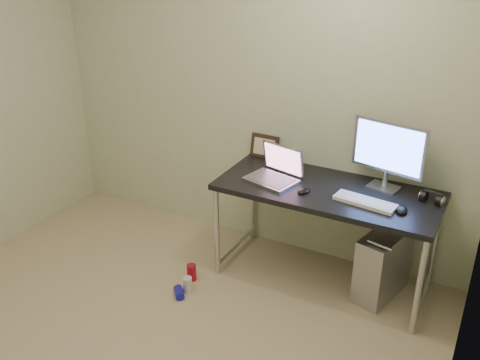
# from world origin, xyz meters

# --- Properties ---
(wall_back) EXTENTS (3.50, 0.02, 2.50)m
(wall_back) POSITION_xyz_m (0.00, 1.75, 1.25)
(wall_back) COLOR beige
(wall_back) RESTS_ON ground
(wall_right) EXTENTS (0.02, 3.50, 2.50)m
(wall_right) POSITION_xyz_m (1.75, 0.00, 1.25)
(wall_right) COLOR beige
(wall_right) RESTS_ON ground
(desk) EXTENTS (1.53, 0.67, 0.75)m
(desk) POSITION_xyz_m (0.76, 1.42, 0.67)
(desk) COLOR black
(desk) RESTS_ON ground
(tower_computer) EXTENTS (0.31, 0.51, 0.52)m
(tower_computer) POSITION_xyz_m (1.19, 1.45, 0.25)
(tower_computer) COLOR #A6A5AA
(tower_computer) RESTS_ON ground
(cable_a) EXTENTS (0.01, 0.16, 0.69)m
(cable_a) POSITION_xyz_m (1.14, 1.70, 0.40)
(cable_a) COLOR black
(cable_a) RESTS_ON ground
(cable_b) EXTENTS (0.02, 0.11, 0.71)m
(cable_b) POSITION_xyz_m (1.23, 1.68, 0.38)
(cable_b) COLOR black
(cable_b) RESTS_ON ground
(can_red) EXTENTS (0.07, 0.07, 0.13)m
(can_red) POSITION_xyz_m (-0.09, 0.95, 0.06)
(can_red) COLOR #A80E23
(can_red) RESTS_ON ground
(can_white) EXTENTS (0.07, 0.07, 0.12)m
(can_white) POSITION_xyz_m (-0.04, 0.81, 0.06)
(can_white) COLOR silver
(can_white) RESTS_ON ground
(can_blue) EXTENTS (0.12, 0.13, 0.06)m
(can_blue) POSITION_xyz_m (-0.06, 0.74, 0.03)
(can_blue) COLOR #1919B1
(can_blue) RESTS_ON ground
(laptop) EXTENTS (0.40, 0.36, 0.24)m
(laptop) POSITION_xyz_m (0.37, 1.39, 0.81)
(laptop) COLOR #B4B4BC
(laptop) RESTS_ON desk
(monitor) EXTENTS (0.51, 0.19, 0.48)m
(monitor) POSITION_xyz_m (1.09, 1.61, 1.03)
(monitor) COLOR #B4B4BC
(monitor) RESTS_ON desk
(keyboard) EXTENTS (0.42, 0.18, 0.02)m
(keyboard) POSITION_xyz_m (1.04, 1.32, 0.76)
(keyboard) COLOR white
(keyboard) RESTS_ON desk
(mouse_right) EXTENTS (0.10, 0.13, 0.04)m
(mouse_right) POSITION_xyz_m (1.28, 1.32, 0.77)
(mouse_right) COLOR black
(mouse_right) RESTS_ON desk
(mouse_left) EXTENTS (0.10, 0.12, 0.04)m
(mouse_left) POSITION_xyz_m (0.63, 1.28, 0.77)
(mouse_left) COLOR black
(mouse_left) RESTS_ON desk
(headphones) EXTENTS (0.16, 0.09, 0.10)m
(headphones) POSITION_xyz_m (1.42, 1.54, 0.78)
(headphones) COLOR black
(headphones) RESTS_ON desk
(picture_frame) EXTENTS (0.23, 0.07, 0.18)m
(picture_frame) POSITION_xyz_m (0.13, 1.72, 0.84)
(picture_frame) COLOR black
(picture_frame) RESTS_ON desk
(webcam) EXTENTS (0.05, 0.04, 0.12)m
(webcam) POSITION_xyz_m (0.37, 1.72, 0.84)
(webcam) COLOR silver
(webcam) RESTS_ON desk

